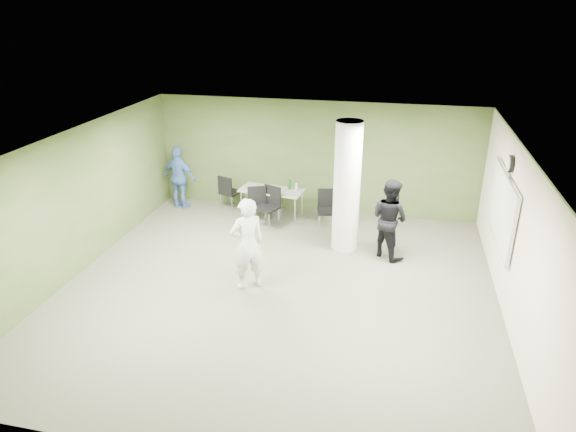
% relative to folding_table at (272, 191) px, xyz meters
% --- Properties ---
extents(floor, '(8.00, 8.00, 0.00)m').
position_rel_folding_table_xyz_m(floor, '(0.93, -3.28, -0.68)').
color(floor, '#515341').
rests_on(floor, ground).
extents(ceiling, '(8.00, 8.00, 0.00)m').
position_rel_folding_table_xyz_m(ceiling, '(0.93, -3.28, 2.12)').
color(ceiling, white).
rests_on(ceiling, wall_back).
extents(wall_back, '(8.00, 2.80, 0.02)m').
position_rel_folding_table_xyz_m(wall_back, '(0.93, 0.72, 0.72)').
color(wall_back, '#405427').
rests_on(wall_back, floor).
extents(wall_left, '(0.02, 8.00, 2.80)m').
position_rel_folding_table_xyz_m(wall_left, '(-3.07, -3.28, 0.72)').
color(wall_left, '#405427').
rests_on(wall_left, floor).
extents(wall_right_cream, '(0.02, 8.00, 2.80)m').
position_rel_folding_table_xyz_m(wall_right_cream, '(4.93, -3.28, 0.72)').
color(wall_right_cream, beige).
rests_on(wall_right_cream, floor).
extents(column, '(0.56, 0.56, 2.80)m').
position_rel_folding_table_xyz_m(column, '(1.93, -1.28, 0.72)').
color(column, silver).
rests_on(column, floor).
extents(whiteboard, '(0.05, 2.30, 1.30)m').
position_rel_folding_table_xyz_m(whiteboard, '(4.85, -2.08, 0.82)').
color(whiteboard, silver).
rests_on(whiteboard, wall_right_cream).
extents(wall_clock, '(0.06, 0.32, 0.32)m').
position_rel_folding_table_xyz_m(wall_clock, '(4.85, -2.08, 1.67)').
color(wall_clock, black).
rests_on(wall_clock, wall_right_cream).
extents(folding_table, '(1.61, 0.86, 0.98)m').
position_rel_folding_table_xyz_m(folding_table, '(0.00, 0.00, 0.00)').
color(folding_table, gray).
rests_on(folding_table, floor).
extents(wastebasket, '(0.27, 0.27, 0.31)m').
position_rel_folding_table_xyz_m(wastebasket, '(0.11, -0.01, -0.53)').
color(wastebasket, '#4C4C4C').
rests_on(wastebasket, floor).
extents(chair_back_left, '(0.59, 0.59, 0.91)m').
position_rel_folding_table_xyz_m(chair_back_left, '(-1.23, 0.26, -0.15)').
color(chair_back_left, black).
rests_on(chair_back_left, floor).
extents(chair_back_right, '(0.60, 0.60, 0.94)m').
position_rel_folding_table_xyz_m(chair_back_right, '(-0.33, -0.29, -0.14)').
color(chair_back_right, black).
rests_on(chair_back_right, floor).
extents(chair_table_left, '(0.62, 0.62, 0.96)m').
position_rel_folding_table_xyz_m(chair_table_left, '(0.04, -0.47, -0.12)').
color(chair_table_left, black).
rests_on(chair_table_left, floor).
extents(chair_table_right, '(0.55, 0.55, 0.93)m').
position_rel_folding_table_xyz_m(chair_table_right, '(1.40, -0.33, -0.14)').
color(chair_table_right, black).
rests_on(chair_table_right, floor).
extents(woman_white, '(0.78, 0.74, 1.79)m').
position_rel_folding_table_xyz_m(woman_white, '(0.36, -3.33, 0.21)').
color(woman_white, silver).
rests_on(woman_white, floor).
extents(man_black, '(1.05, 1.02, 1.70)m').
position_rel_folding_table_xyz_m(man_black, '(2.86, -1.47, 0.17)').
color(man_black, black).
rests_on(man_black, floor).
extents(man_blue, '(1.02, 0.61, 1.63)m').
position_rel_folding_table_xyz_m(man_blue, '(-2.47, 0.12, 0.13)').
color(man_blue, '#466CAF').
rests_on(man_blue, floor).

